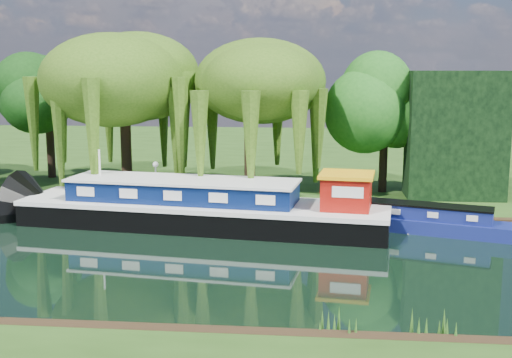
# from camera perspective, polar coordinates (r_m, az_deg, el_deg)

# --- Properties ---
(ground) EXTENTS (120.00, 120.00, 0.00)m
(ground) POSITION_cam_1_polar(r_m,az_deg,el_deg) (30.46, -14.61, -6.98)
(ground) COLOR black
(far_bank) EXTENTS (120.00, 52.00, 0.45)m
(far_bank) POSITION_cam_1_polar(r_m,az_deg,el_deg) (62.75, -4.01, 2.19)
(far_bank) COLOR #203F11
(far_bank) RESTS_ON ground
(dutch_barge) EXTENTS (20.69, 7.14, 4.28)m
(dutch_barge) POSITION_cam_1_polar(r_m,az_deg,el_deg) (35.30, -4.50, -2.57)
(dutch_barge) COLOR black
(dutch_barge) RESTS_ON ground
(narrowboat) EXTENTS (11.18, 5.10, 1.62)m
(narrowboat) POSITION_cam_1_polar(r_m,az_deg,el_deg) (35.48, 13.99, -3.58)
(narrowboat) COLOR navy
(narrowboat) RESTS_ON ground
(white_cruiser) EXTENTS (2.43, 2.19, 1.13)m
(white_cruiser) POSITION_cam_1_polar(r_m,az_deg,el_deg) (35.54, 12.89, -4.47)
(white_cruiser) COLOR silver
(white_cruiser) RESTS_ON ground
(willow_left) EXTENTS (8.35, 8.35, 10.01)m
(willow_left) POSITION_cam_1_polar(r_m,az_deg,el_deg) (43.25, -11.67, 8.47)
(willow_left) COLOR black
(willow_left) RESTS_ON far_bank
(willow_right) EXTENTS (7.49, 7.49, 9.12)m
(willow_right) POSITION_cam_1_polar(r_m,az_deg,el_deg) (40.13, -0.57, 7.69)
(willow_right) COLOR black
(willow_right) RESTS_ON far_bank
(tree_far_mid) EXTENTS (5.18, 5.18, 8.48)m
(tree_far_mid) POSITION_cam_1_polar(r_m,az_deg,el_deg) (50.28, -18.01, 6.75)
(tree_far_mid) COLOR black
(tree_far_mid) RESTS_ON far_bank
(tree_far_right) EXTENTS (4.84, 4.84, 7.92)m
(tree_far_right) POSITION_cam_1_polar(r_m,az_deg,el_deg) (43.02, 11.39, 6.05)
(tree_far_right) COLOR black
(tree_far_right) RESTS_ON far_bank
(conifer_hedge) EXTENTS (6.00, 3.00, 8.00)m
(conifer_hedge) POSITION_cam_1_polar(r_m,az_deg,el_deg) (42.44, 17.34, 3.77)
(conifer_hedge) COLOR black
(conifer_hedge) RESTS_ON far_bank
(lamppost) EXTENTS (0.36, 0.36, 2.56)m
(lamppost) POSITION_cam_1_polar(r_m,az_deg,el_deg) (39.56, -8.91, 0.71)
(lamppost) COLOR silver
(lamppost) RESTS_ON far_bank
(mooring_posts) EXTENTS (19.16, 0.16, 1.00)m
(mooring_posts) POSITION_cam_1_polar(r_m,az_deg,el_deg) (38.11, -11.09, -1.96)
(mooring_posts) COLOR silver
(mooring_posts) RESTS_ON far_bank
(reeds_near) EXTENTS (33.70, 1.50, 1.10)m
(reeds_near) POSITION_cam_1_polar(r_m,az_deg,el_deg) (21.63, -4.08, -12.24)
(reeds_near) COLOR #255717
(reeds_near) RESTS_ON ground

